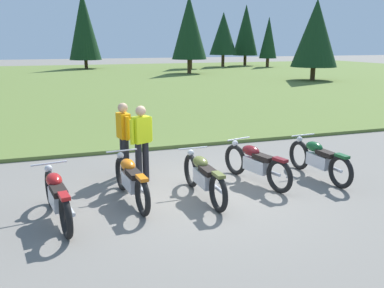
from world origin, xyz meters
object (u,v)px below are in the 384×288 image
at_px(motorcycle_british_green, 318,159).
at_px(rider_with_back_turned, 124,135).
at_px(motorcycle_maroon, 256,163).
at_px(motorcycle_red, 57,196).
at_px(motorcycle_orange, 131,180).
at_px(rider_checking_bike, 142,139).
at_px(motorcycle_olive, 203,176).

relative_size(motorcycle_british_green, rider_with_back_turned, 1.26).
distance_m(motorcycle_maroon, motorcycle_british_green, 1.48).
distance_m(motorcycle_red, rider_with_back_turned, 2.58).
height_order(motorcycle_red, motorcycle_maroon, same).
distance_m(motorcycle_orange, rider_with_back_turned, 1.67).
height_order(motorcycle_red, motorcycle_orange, same).
bearing_deg(motorcycle_british_green, rider_checking_bike, 165.29).
xyz_separation_m(motorcycle_orange, motorcycle_maroon, (2.73, 0.21, 0.00)).
xyz_separation_m(motorcycle_red, rider_with_back_turned, (1.49, 2.05, 0.51)).
bearing_deg(motorcycle_orange, motorcycle_red, -160.86).
bearing_deg(rider_with_back_turned, motorcycle_maroon, -28.13).
bearing_deg(motorcycle_british_green, motorcycle_orange, -179.19).
bearing_deg(rider_checking_bike, motorcycle_red, -139.61).
xyz_separation_m(rider_checking_bike, rider_with_back_turned, (-0.29, 0.54, 0.00)).
relative_size(motorcycle_maroon, motorcycle_british_green, 0.98).
height_order(motorcycle_red, motorcycle_olive, same).
xyz_separation_m(motorcycle_orange, motorcycle_british_green, (4.20, 0.06, 0.00)).
distance_m(motorcycle_british_green, rider_checking_bike, 3.92).
xyz_separation_m(motorcycle_olive, rider_with_back_turned, (-1.21, 1.85, 0.51)).
bearing_deg(motorcycle_orange, motorcycle_british_green, 0.81).
xyz_separation_m(motorcycle_orange, rider_with_back_turned, (0.15, 1.58, 0.51)).
bearing_deg(motorcycle_olive, motorcycle_red, -175.72).
bearing_deg(motorcycle_olive, rider_with_back_turned, 123.27).
xyz_separation_m(motorcycle_red, motorcycle_orange, (1.34, 0.46, 0.00)).
bearing_deg(motorcycle_british_green, rider_with_back_turned, 159.37).
bearing_deg(motorcycle_red, motorcycle_maroon, 9.37).
bearing_deg(motorcycle_british_green, motorcycle_red, -174.60).
bearing_deg(motorcycle_maroon, motorcycle_orange, -175.66).
relative_size(motorcycle_olive, rider_checking_bike, 1.26).
xyz_separation_m(motorcycle_maroon, motorcycle_british_green, (1.47, -0.15, 0.00)).
height_order(motorcycle_olive, motorcycle_british_green, same).
distance_m(motorcycle_orange, motorcycle_maroon, 2.74).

